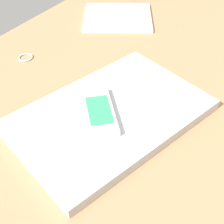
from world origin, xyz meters
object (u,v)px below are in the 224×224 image
(notepad, at_px, (118,17))
(key_ring, at_px, (27,56))
(cell_phone_on_laptop, at_px, (99,112))
(laptop_closed, at_px, (112,116))

(notepad, bearing_deg, key_ring, -46.77)
(cell_phone_on_laptop, bearing_deg, laptop_closed, 138.59)
(key_ring, bearing_deg, laptop_closed, 76.68)
(notepad, bearing_deg, laptop_closed, -1.21)
(laptop_closed, relative_size, notepad, 1.90)
(laptop_closed, height_order, key_ring, laptop_closed)
(notepad, bearing_deg, cell_phone_on_laptop, -4.36)
(key_ring, xyz_separation_m, notepad, (-0.28, 0.07, 0.00))
(laptop_closed, bearing_deg, notepad, -133.42)
(cell_phone_on_laptop, xyz_separation_m, notepad, (-0.36, -0.19, -0.02))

